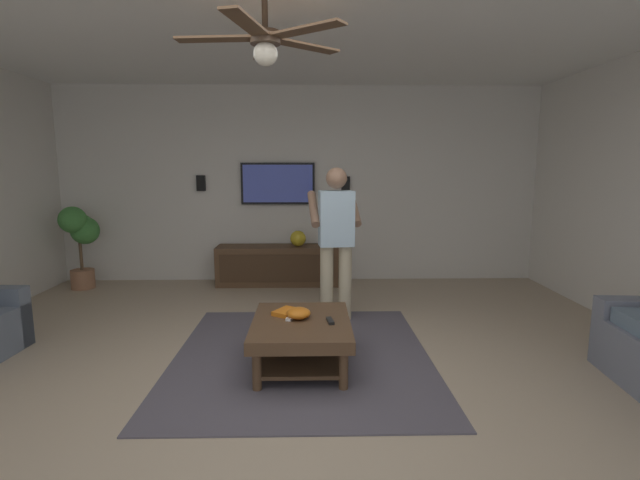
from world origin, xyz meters
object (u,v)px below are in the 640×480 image
(tv, at_px, (278,184))
(book, at_px, (286,312))
(coffee_table, at_px, (301,332))
(media_console, at_px, (278,265))
(person_standing, at_px, (336,235))
(wall_speaker_right, at_px, (201,183))
(vase_round, at_px, (298,238))
(wall_speaker_left, at_px, (346,184))
(potted_plant_tall, at_px, (80,236))
(remote_black, at_px, (330,321))
(ceiling_fan, at_px, (266,42))
(remote_white, at_px, (291,317))
(bowl, at_px, (298,313))

(tv, distance_m, book, 3.00)
(coffee_table, xyz_separation_m, media_console, (2.73, 0.39, -0.02))
(person_standing, height_order, wall_speaker_right, person_standing)
(vase_round, height_order, wall_speaker_left, wall_speaker_left)
(coffee_table, relative_size, potted_plant_tall, 0.88)
(person_standing, relative_size, wall_speaker_right, 7.45)
(vase_round, relative_size, wall_speaker_left, 1.00)
(remote_black, distance_m, wall_speaker_left, 3.22)
(remote_black, height_order, wall_speaker_right, wall_speaker_right)
(person_standing, height_order, potted_plant_tall, person_standing)
(media_console, xyz_separation_m, tv, (0.24, 0.00, 1.14))
(vase_round, xyz_separation_m, wall_speaker_right, (0.27, 1.38, 0.76))
(coffee_table, height_order, wall_speaker_left, wall_speaker_left)
(book, bearing_deg, potted_plant_tall, 83.15)
(wall_speaker_left, height_order, ceiling_fan, ceiling_fan)
(coffee_table, bearing_deg, remote_white, 65.54)
(tv, relative_size, ceiling_fan, 0.87)
(tv, relative_size, potted_plant_tall, 0.92)
(tv, height_order, potted_plant_tall, tv)
(book, xyz_separation_m, ceiling_fan, (-0.59, 0.08, 2.04))
(coffee_table, distance_m, book, 0.24)
(tv, xyz_separation_m, vase_round, (-0.26, -0.29, -0.75))
(media_console, bearing_deg, vase_round, 86.61)
(tv, height_order, book, tv)
(bowl, xyz_separation_m, remote_white, (-0.00, 0.06, -0.03))
(remote_black, bearing_deg, bowl, -119.74)
(potted_plant_tall, distance_m, book, 3.74)
(media_console, distance_m, ceiling_fan, 3.84)
(coffee_table, bearing_deg, media_console, 8.03)
(tv, relative_size, book, 4.76)
(vase_round, height_order, ceiling_fan, ceiling_fan)
(wall_speaker_left, bearing_deg, media_console, 104.68)
(book, relative_size, vase_round, 1.00)
(person_standing, bearing_deg, vase_round, 10.03)
(coffee_table, distance_m, remote_white, 0.15)
(person_standing, distance_m, vase_round, 1.62)
(wall_speaker_left, bearing_deg, remote_black, 173.47)
(media_console, xyz_separation_m, person_standing, (-1.55, -0.73, 0.66))
(remote_white, height_order, wall_speaker_right, wall_speaker_right)
(ceiling_fan, bearing_deg, wall_speaker_left, -13.07)
(remote_white, relative_size, book, 0.68)
(book, relative_size, ceiling_fan, 0.18)
(tv, relative_size, bowl, 5.19)
(remote_white, xyz_separation_m, book, (0.12, 0.05, 0.01))
(potted_plant_tall, distance_m, remote_white, 3.85)
(potted_plant_tall, relative_size, wall_speaker_left, 5.16)
(remote_white, height_order, ceiling_fan, ceiling_fan)
(tv, height_order, ceiling_fan, ceiling_fan)
(remote_white, bearing_deg, person_standing, 177.45)
(remote_white, bearing_deg, wall_speaker_right, -136.52)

